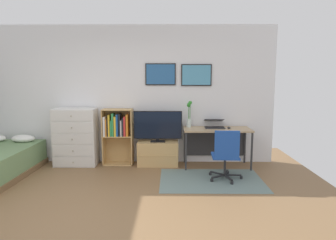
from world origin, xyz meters
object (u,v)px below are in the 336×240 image
Objects in this scene: television at (158,126)px; laptop at (214,124)px; bamboo_vase at (189,115)px; computer_mouse at (229,128)px; desk at (216,135)px; bookshelf at (117,131)px; office_chair at (226,154)px; tv_stand at (158,153)px; dresser at (76,137)px.

television reaches higher than laptop.
bamboo_vase is (0.60, 0.09, 0.22)m from television.
computer_mouse is 0.80m from bamboo_vase.
desk is 3.08× the size of laptop.
television is at bearing -4.61° from bookshelf.
television reaches higher than office_chair.
tv_stand is at bearing -177.32° from laptop.
bamboo_vase is at bearing 2.18° from dresser.
dresser is 1.42× the size of tv_stand.
desk is (1.92, -0.05, -0.06)m from bookshelf.
dresser reaches higher than computer_mouse.
bamboo_vase is at bearing 6.47° from tv_stand.
bookshelf is 10.50× the size of computer_mouse.
tv_stand is at bearing 176.02° from computer_mouse.
laptop is (1.88, -0.00, 0.14)m from bookshelf.
office_chair reaches higher than computer_mouse.
dresser is 10.68× the size of computer_mouse.
tv_stand is 1.91× the size of laptop.
office_chair is (1.95, -0.94, -0.21)m from bookshelf.
office_chair reaches higher than tv_stand.
bookshelf is 0.91m from tv_stand.
laptop is at bearing 97.05° from office_chair.
desk is at bearing -1.60° from bookshelf.
computer_mouse is at bearing 79.50° from office_chair.
dresser reaches higher than tv_stand.
bamboo_vase is (-0.55, 0.96, 0.52)m from office_chair.
laptop is at bearing 1.21° from dresser.
laptop reaches higher than tv_stand.
computer_mouse is at bearing -3.62° from bookshelf.
bookshelf is (0.79, 0.06, 0.11)m from dresser.
bookshelf is at bearing 175.39° from television.
office_chair is 1.00m from laptop.
television is 1.48m from office_chair.
office_chair is at bearing -85.43° from laptop.
bamboo_vase is (-0.52, 0.08, 0.38)m from desk.
bamboo_vase is at bearing 167.74° from computer_mouse.
bamboo_vase is at bearing 122.87° from office_chair.
laptop is at bearing 3.36° from television.
bamboo_vase reaches higher than dresser.
dresser is 2.71× the size of laptop.
bamboo_vase reaches higher than office_chair.
television is at bearing -171.44° from bamboo_vase.
television is 1.09m from laptop.
television is at bearing -179.46° from desk.
laptop reaches higher than desk.
bookshelf is at bearing 4.10° from dresser.
tv_stand is 0.84× the size of television.
laptop is (1.09, 0.04, 0.57)m from tv_stand.
computer_mouse is (2.94, -0.08, 0.20)m from dresser.
computer_mouse is at bearing -1.54° from dresser.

